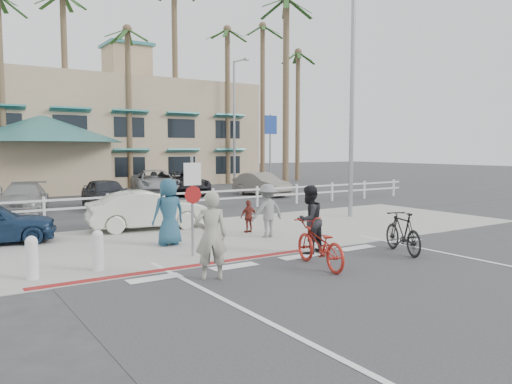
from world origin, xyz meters
TOP-DOWN VIEW (x-y plane):
  - ground at (0.00, 0.00)m, footprint 140.00×140.00m
  - bike_path at (0.00, -2.00)m, footprint 12.00×16.00m
  - sidewalk_plaza at (0.00, 4.50)m, footprint 22.00×7.00m
  - cross_street at (0.00, 8.50)m, footprint 40.00×5.00m
  - parking_lot at (0.00, 18.00)m, footprint 50.00×16.00m
  - curb_red at (-3.00, 1.20)m, footprint 7.00×0.25m
  - rail_fence at (0.50, 10.50)m, footprint 29.40×0.16m
  - building at (2.00, 31.00)m, footprint 28.00×16.00m
  - sign_post at (-2.30, 2.20)m, footprint 0.50×0.10m
  - bollard_0 at (-4.80, 2.00)m, footprint 0.26×0.26m
  - bollard_1 at (-6.20, 2.00)m, footprint 0.26×0.26m
  - streetlight_0 at (6.50, 5.50)m, footprint 0.60×2.00m
  - streetlight_1 at (12.00, 24.00)m, footprint 0.60×2.00m
  - info_sign at (14.00, 22.00)m, footprint 1.20×0.16m
  - palm_3 at (-4.00, 25.00)m, footprint 4.00×4.00m
  - palm_4 at (0.00, 26.00)m, footprint 4.00×4.00m
  - palm_5 at (4.00, 25.00)m, footprint 4.00×4.00m
  - palm_6 at (8.00, 26.00)m, footprint 4.00×4.00m
  - palm_7 at (12.00, 25.00)m, footprint 4.00×4.00m
  - palm_8 at (16.00, 26.00)m, footprint 4.00×4.00m
  - palm_9 at (19.00, 25.00)m, footprint 4.00×4.00m
  - palm_11 at (11.00, 16.00)m, footprint 4.00×4.00m
  - bike_red at (-0.34, -0.53)m, footprint 1.11×2.21m
  - rider_red at (-3.00, -0.12)m, footprint 0.81×0.68m
  - bike_black at (2.57, -0.55)m, footprint 1.17×1.94m
  - rider_black at (0.44, 0.80)m, footprint 1.03×0.89m
  - pedestrian_a at (0.91, 3.43)m, footprint 1.10×0.63m
  - pedestrian_child at (0.88, 4.47)m, footprint 0.65×0.28m
  - pedestrian_b at (-2.22, 3.91)m, footprint 0.97×0.65m
  - car_white_sedan at (-1.64, 7.03)m, footprint 4.23×1.93m
  - lot_car_1 at (-4.55, 14.30)m, footprint 2.94×4.75m
  - lot_car_2 at (-1.10, 13.68)m, footprint 1.82×4.20m
  - lot_car_3 at (8.59, 15.13)m, footprint 1.75×4.23m
  - lot_car_5 at (5.16, 18.46)m, footprint 3.37×5.43m
  - lot_car_6 at (3.48, 19.09)m, footprint 3.68×5.84m

SIDE VIEW (x-z plane):
  - ground at x=0.00m, z-range 0.00..0.00m
  - parking_lot at x=0.00m, z-range 0.00..0.01m
  - bike_path at x=0.00m, z-range 0.00..0.01m
  - cross_street at x=0.00m, z-range 0.00..0.01m
  - sidewalk_plaza at x=0.00m, z-range 0.00..0.01m
  - curb_red at x=-3.00m, z-range 0.00..0.02m
  - bollard_0 at x=-4.80m, z-range 0.00..0.95m
  - bollard_1 at x=-6.20m, z-range 0.00..0.95m
  - rail_fence at x=0.50m, z-range 0.00..1.00m
  - pedestrian_child at x=0.88m, z-range 0.00..1.09m
  - bike_red at x=-0.34m, z-range 0.00..1.11m
  - bike_black at x=2.57m, z-range 0.00..1.13m
  - lot_car_1 at x=-4.55m, z-range 0.00..1.29m
  - car_white_sedan at x=-1.64m, z-range 0.00..1.34m
  - lot_car_3 at x=8.59m, z-range 0.00..1.36m
  - lot_car_5 at x=5.16m, z-range 0.00..1.40m
  - lot_car_2 at x=-1.10m, z-range 0.00..1.41m
  - lot_car_6 at x=3.48m, z-range 0.00..1.50m
  - pedestrian_a at x=0.91m, z-range 0.00..1.69m
  - rider_black at x=0.44m, z-range 0.00..1.83m
  - rider_red at x=-3.00m, z-range 0.00..1.91m
  - pedestrian_b at x=-2.22m, z-range 0.00..1.95m
  - sign_post at x=-2.30m, z-range 0.00..2.90m
  - info_sign at x=14.00m, z-range 0.00..5.60m
  - streetlight_0 at x=6.50m, z-range 0.00..9.00m
  - streetlight_1 at x=12.00m, z-range 0.00..9.50m
  - building at x=2.00m, z-range 0.00..11.30m
  - palm_5 at x=4.00m, z-range 0.00..13.00m
  - palm_9 at x=19.00m, z-range 0.00..13.00m
  - palm_3 at x=-4.00m, z-range 0.00..14.00m
  - palm_7 at x=12.00m, z-range 0.00..14.00m
  - palm_11 at x=11.00m, z-range 0.00..14.00m
  - palm_4 at x=0.00m, z-range 0.00..15.00m
  - palm_8 at x=16.00m, z-range 0.00..15.00m
  - palm_6 at x=8.00m, z-range 0.00..17.00m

